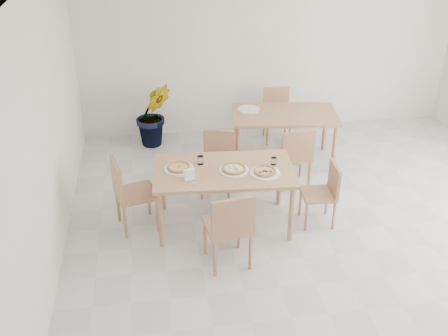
{
  "coord_description": "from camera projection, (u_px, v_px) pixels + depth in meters",
  "views": [
    {
      "loc": [
        -1.92,
        -4.41,
        3.63
      ],
      "look_at": [
        -1.14,
        0.77,
        0.77
      ],
      "focal_mm": 42.0,
      "sensor_mm": 36.0,
      "label": 1
    }
  ],
  "objects": [
    {
      "name": "chair_north",
      "position": [
        218.0,
        158.0,
        6.8
      ],
      "size": [
        0.51,
        0.51,
        0.83
      ],
      "rotation": [
        0.0,
        0.0,
        -0.29
      ],
      "color": "#A47552",
      "rests_on": "ground"
    },
    {
      "name": "pizza_pepperoni",
      "position": [
        265.0,
        171.0,
        5.88
      ],
      "size": [
        0.33,
        0.33,
        0.03
      ],
      "rotation": [
        0.0,
        0.0,
        -0.34
      ],
      "color": "tan",
      "rests_on": "plate_pepperoni"
    },
    {
      "name": "plate_mushroom",
      "position": [
        234.0,
        170.0,
        5.94
      ],
      "size": [
        0.34,
        0.34,
        0.02
      ],
      "primitive_type": "cylinder",
      "color": "white",
      "rests_on": "main_table"
    },
    {
      "name": "second_table",
      "position": [
        284.0,
        119.0,
        7.47
      ],
      "size": [
        1.59,
        1.04,
        0.75
      ],
      "rotation": [
        0.0,
        0.0,
        -0.14
      ],
      "color": "#A47552",
      "rests_on": "ground"
    },
    {
      "name": "fork_b",
      "position": [
        215.0,
        157.0,
        6.25
      ],
      "size": [
        0.1,
        0.18,
        0.01
      ],
      "primitive_type": "cube",
      "rotation": [
        0.0,
        0.0,
        -0.44
      ],
      "color": "silver",
      "rests_on": "main_table"
    },
    {
      "name": "chair_east",
      "position": [
        325.0,
        190.0,
        6.17
      ],
      "size": [
        0.41,
        0.41,
        0.78
      ],
      "rotation": [
        0.0,
        0.0,
        -1.64
      ],
      "color": "#A47552",
      "rests_on": "ground"
    },
    {
      "name": "potted_plant",
      "position": [
        154.0,
        114.0,
        8.03
      ],
      "size": [
        0.62,
        0.53,
        1.01
      ],
      "primitive_type": "imported",
      "rotation": [
        0.0,
        0.0,
        0.16
      ],
      "color": "#315F1C",
      "rests_on": "ground"
    },
    {
      "name": "plate_margherita",
      "position": [
        179.0,
        169.0,
        5.97
      ],
      "size": [
        0.34,
        0.34,
        0.02
      ],
      "primitive_type": "cylinder",
      "color": "white",
      "rests_on": "main_table"
    },
    {
      "name": "napkin_holder",
      "position": [
        189.0,
        175.0,
        5.73
      ],
      "size": [
        0.13,
        0.09,
        0.14
      ],
      "rotation": [
        0.0,
        0.0,
        0.21
      ],
      "color": "silver",
      "rests_on": "main_table"
    },
    {
      "name": "chair_back_n",
      "position": [
        277.0,
        110.0,
        8.24
      ],
      "size": [
        0.43,
        0.43,
        0.83
      ],
      "rotation": [
        0.0,
        0.0,
        -0.06
      ],
      "color": "#A47552",
      "rests_on": "ground"
    },
    {
      "name": "chair_back_s",
      "position": [
        295.0,
        154.0,
        6.87
      ],
      "size": [
        0.44,
        0.44,
        0.86
      ],
      "rotation": [
        0.0,
        0.0,
        3.17
      ],
      "color": "#A47552",
      "rests_on": "ground"
    },
    {
      "name": "plate_empty",
      "position": [
        248.0,
        109.0,
        7.54
      ],
      "size": [
        0.32,
        0.32,
        0.02
      ],
      "primitive_type": "cylinder",
      "color": "white",
      "rests_on": "second_table"
    },
    {
      "name": "main_table",
      "position": [
        224.0,
        175.0,
        6.02
      ],
      "size": [
        1.66,
        1.01,
        0.75
      ],
      "rotation": [
        0.0,
        0.0,
        -0.07
      ],
      "color": "tan",
      "rests_on": "ground"
    },
    {
      "name": "pizza_margherita",
      "position": [
        179.0,
        167.0,
        5.96
      ],
      "size": [
        0.32,
        0.32,
        0.03
      ],
      "rotation": [
        0.0,
        0.0,
        0.22
      ],
      "color": "tan",
      "rests_on": "plate_margherita"
    },
    {
      "name": "tumbler_b",
      "position": [
        274.0,
        161.0,
        6.07
      ],
      "size": [
        0.07,
        0.07,
        0.09
      ],
      "primitive_type": "cylinder",
      "color": "white",
      "rests_on": "main_table"
    },
    {
      "name": "plate_pepperoni",
      "position": [
        265.0,
        173.0,
        5.89
      ],
      "size": [
        0.34,
        0.34,
        0.02
      ],
      "primitive_type": "cylinder",
      "color": "white",
      "rests_on": "main_table"
    },
    {
      "name": "fork_a",
      "position": [
        193.0,
        183.0,
        5.7
      ],
      "size": [
        0.08,
        0.18,
        0.01
      ],
      "primitive_type": "cube",
      "rotation": [
        0.0,
        0.0,
        0.36
      ],
      "color": "silver",
      "rests_on": "main_table"
    },
    {
      "name": "chair_south",
      "position": [
        230.0,
        225.0,
        5.39
      ],
      "size": [
        0.51,
        0.51,
        0.92
      ],
      "rotation": [
        0.0,
        0.0,
        3.28
      ],
      "color": "#A47552",
      "rests_on": "ground"
    },
    {
      "name": "pizza_mushroom",
      "position": [
        234.0,
        169.0,
        5.93
      ],
      "size": [
        0.37,
        0.37,
        0.03
      ],
      "rotation": [
        0.0,
        0.0,
        0.41
      ],
      "color": "tan",
      "rests_on": "plate_mushroom"
    },
    {
      "name": "tumbler_a",
      "position": [
        200.0,
        160.0,
        6.07
      ],
      "size": [
        0.08,
        0.08,
        0.1
      ],
      "primitive_type": "cylinder",
      "color": "white",
      "rests_on": "main_table"
    },
    {
      "name": "chair_west",
      "position": [
        128.0,
        190.0,
        6.03
      ],
      "size": [
        0.54,
        0.54,
        0.9
      ],
      "rotation": [
        0.0,
        0.0,
        1.81
      ],
      "color": "#A47552",
      "rests_on": "ground"
    }
  ]
}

